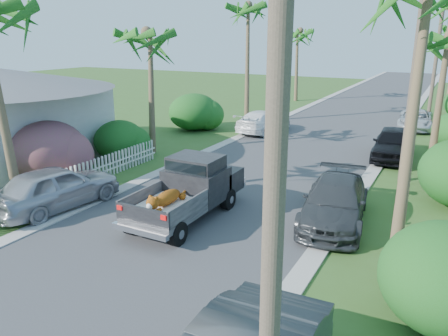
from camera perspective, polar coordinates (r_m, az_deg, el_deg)
The scene contains 22 objects.
ground at distance 11.37m, azimuth -18.30°, elevation -16.01°, with size 120.00×120.00×0.00m, color #355620.
road at distance 32.73m, azimuth 14.85°, elevation 5.76°, with size 8.00×100.00×0.02m, color #38383A.
curb_left at distance 33.94m, azimuth 7.76°, elevation 6.58°, with size 0.60×100.00×0.06m, color #A5A39E.
curb_right at distance 32.04m, azimuth 22.34°, elevation 4.86°, with size 0.60×100.00×0.06m, color #A5A39E.
pickup_truck at distance 15.08m, azimuth -4.19°, elevation -2.53°, with size 1.98×5.12×2.06m.
parked_car_rm at distance 15.00m, azimuth 14.26°, elevation -4.37°, with size 1.98×4.88×1.42m, color #333639.
parked_car_rf at distance 23.65m, azimuth 21.21°, elevation 2.97°, with size 1.86×4.63×1.58m, color black.
parked_car_rd at distance 32.01m, azimuth 23.73°, elevation 5.78°, with size 2.08×4.52×1.26m, color silver.
parked_car_ln at distance 16.78m, azimuth -21.06°, elevation -2.38°, with size 1.89×4.69×1.60m, color #B0B2B8.
parked_car_lf at distance 28.51m, azimuth 5.20°, elevation 6.07°, with size 1.95×4.79×1.39m, color white.
palm_l_b at distance 23.11m, azimuth -9.84°, elevation 16.99°, with size 4.40×4.40×7.40m.
palm_l_c at distance 31.35m, azimuth 3.19°, elevation 20.34°, with size 4.40×4.40×9.20m.
palm_l_d at distance 42.63m, azimuth 9.68°, elevation 17.24°, with size 4.40×4.40×7.70m.
shrub_l_b at distance 20.04m, azimuth -21.95°, elevation 2.04°, with size 3.00×3.30×2.60m, color #BA1A6A.
shrub_l_c at distance 22.52m, azimuth -13.50°, elevation 3.56°, with size 2.40×2.64×2.00m, color #1D4D16.
shrub_l_d at distance 29.13m, azimuth -3.99°, elevation 7.34°, with size 3.20×3.52×2.40m, color #1D4D16.
shrub_r_a at distance 10.53m, azimuth 27.13°, elevation -12.64°, with size 2.80×3.08×2.30m, color #1D4D16.
picket_fence at distance 18.62m, azimuth -19.24°, elevation -1.31°, with size 0.10×11.00×1.00m, color white.
utility_pole_a at distance 4.86m, azimuth 6.72°, elevation -0.14°, with size 1.60×0.26×9.00m.
utility_pole_b at distance 19.46m, azimuth 23.58°, elevation 11.36°, with size 1.60×0.26×9.00m.
utility_pole_c at distance 34.41m, azimuth 25.99°, elevation 12.89°, with size 1.60×0.26×9.00m.
utility_pole_d at distance 49.39m, azimuth 26.94°, elevation 13.49°, with size 1.60×0.26×9.00m.
Camera 1 is at (7.27, -6.34, 6.01)m, focal length 35.00 mm.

